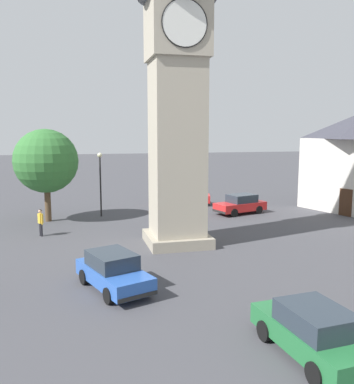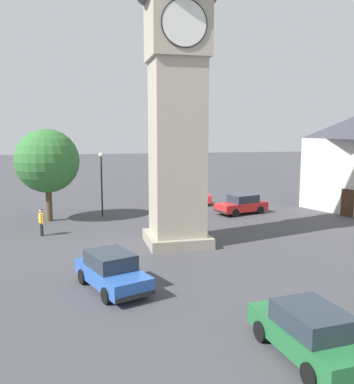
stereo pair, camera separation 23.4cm
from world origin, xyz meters
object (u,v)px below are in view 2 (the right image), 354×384
Objects in this scene: car_red_corner at (242,204)px; lamp_post at (101,174)px; car_silver_kerb at (309,332)px; car_white_side at (112,271)px; car_blue_kerb at (188,196)px; tree at (47,161)px; pedestrian at (41,220)px; clock_tower at (177,46)px.

lamp_post is at bearing 171.68° from car_red_corner.
car_silver_kerb is at bearing -78.07° from lamp_post.
car_white_side is 0.92× the size of lamp_post.
car_white_side is (-8.10, -18.42, 0.00)m from car_blue_kerb.
car_white_side is at bearing -76.79° from tree.
pedestrian is 7.00m from lamp_post.
lamp_post is at bearing 112.53° from clock_tower.
tree is (-7.58, 8.20, -6.68)m from clock_tower.
car_blue_kerb is 1.00× the size of car_red_corner.
tree is at bearing 177.11° from car_red_corner.
car_blue_kerb is 2.62× the size of pedestrian.
car_silver_kerb is at bearing -62.42° from pedestrian.
car_silver_kerb is at bearing -106.97° from car_red_corner.
lamp_post is at bearing -156.91° from car_blue_kerb.
clock_tower is 13.24m from pedestrian.
car_silver_kerb is at bearing -96.90° from car_blue_kerb.
car_silver_kerb is 2.52× the size of pedestrian.
pedestrian is at bearing 117.58° from car_silver_kerb.
car_blue_kerb is 5.76m from car_red_corner.
tree is (-11.47, -4.09, 3.59)m from car_blue_kerb.
car_blue_kerb is 14.44m from pedestrian.
car_red_corner is 11.17m from lamp_post.
car_white_side is 15.15m from tree.
clock_tower is 16.40m from car_silver_kerb.
tree is (-14.61, 0.74, 3.59)m from car_red_corner.
pedestrian is 0.25× the size of tree.
tree is 4.07m from lamp_post.
car_silver_kerb is at bearing -68.06° from tree.
tree is (-8.44, 20.94, 3.59)m from car_silver_kerb.
car_white_side is (-5.07, 6.62, 0.00)m from car_silver_kerb.
clock_tower is 3.89× the size of lamp_post.
car_red_corner is at bearing -8.32° from lamp_post.
lamp_post is at bearing 101.93° from car_silver_kerb.
pedestrian is at bearing -127.45° from lamp_post.
tree reaches higher than car_white_side.
tree is (0.19, 4.42, 3.35)m from pedestrian.
pedestrian is (-11.66, -8.51, 0.25)m from car_blue_kerb.
tree reaches higher than car_silver_kerb.
car_blue_kerb is at bearing 23.09° from lamp_post.
clock_tower is at bearing -47.24° from tree.
pedestrian is at bearing 154.09° from clock_tower.
tree is at bearing 87.50° from pedestrian.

